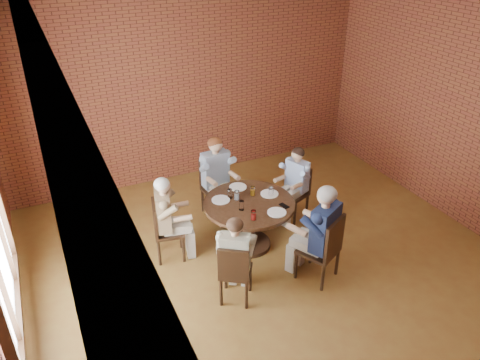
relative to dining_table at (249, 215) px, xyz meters
name	(u,v)px	position (x,y,z in m)	size (l,w,h in m)	color
floor	(285,284)	(0.06, -0.97, -0.53)	(7.00, 7.00, 0.00)	brown
ceiling	(301,18)	(0.06, -0.97, 2.87)	(7.00, 7.00, 0.00)	beige
wall_back	(189,86)	(0.06, 2.53, 1.17)	(7.00, 7.00, 0.00)	brown
ceiling_beam	(36,59)	(-2.39, -0.97, 2.74)	(0.22, 6.90, 0.26)	black
dining_table	(249,215)	(0.00, 0.00, 0.00)	(1.30, 1.30, 0.75)	black
chair_a	(297,190)	(1.05, 0.41, -0.05)	(0.48, 0.48, 0.88)	black
diner_a	(295,184)	(0.98, 0.38, 0.08)	(0.46, 0.57, 1.22)	#4468B2
chair_b	(215,184)	(-0.08, 1.07, -0.02)	(0.46, 0.46, 0.94)	black
diner_b	(217,178)	(-0.08, 0.99, 0.14)	(0.54, 0.66, 1.35)	#808FA3
chair_c	(163,228)	(-1.20, 0.26, -0.03)	(0.47, 0.47, 0.91)	black
diner_c	(168,219)	(-1.12, 0.24, 0.11)	(0.49, 0.61, 1.28)	brown
chair_d	(235,272)	(-0.67, -0.99, -0.04)	(0.53, 0.53, 0.88)	black
diner_d	(236,259)	(-0.63, -0.93, 0.09)	(0.47, 0.58, 1.23)	#BFA596
chair_e	(325,247)	(0.57, -1.09, 0.00)	(0.62, 0.62, 0.98)	black
diner_e	(320,233)	(0.53, -1.00, 0.17)	(0.57, 0.70, 1.41)	#192448
plate_a	(269,194)	(0.37, 0.07, 0.23)	(0.26, 0.26, 0.01)	white
plate_b	(238,187)	(0.03, 0.45, 0.23)	(0.26, 0.26, 0.01)	white
plate_c	(221,200)	(-0.34, 0.22, 0.23)	(0.26, 0.26, 0.01)	white
plate_d	(277,212)	(0.22, -0.41, 0.23)	(0.26, 0.26, 0.01)	white
glass_a	(271,192)	(0.36, 0.02, 0.29)	(0.07, 0.07, 0.14)	white
glass_b	(253,191)	(0.13, 0.16, 0.29)	(0.07, 0.07, 0.14)	white
glass_c	(230,194)	(-0.19, 0.23, 0.29)	(0.07, 0.07, 0.14)	white
glass_d	(237,195)	(-0.12, 0.15, 0.29)	(0.07, 0.07, 0.14)	white
glass_e	(242,205)	(-0.18, -0.13, 0.29)	(0.07, 0.07, 0.14)	white
glass_f	(254,215)	(-0.14, -0.41, 0.29)	(0.07, 0.07, 0.14)	white
smartphone	(284,206)	(0.40, -0.30, 0.23)	(0.08, 0.15, 0.01)	black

